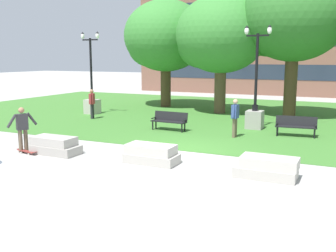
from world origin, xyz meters
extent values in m
plane|color=#A3A09B|center=(0.00, 0.00, 0.00)|extent=(140.00, 140.00, 0.00)
cube|color=#3D752D|center=(0.00, 10.00, 0.01)|extent=(40.00, 20.00, 0.02)
cube|color=#9E9991|center=(-4.06, -2.40, 0.16)|extent=(1.80, 0.90, 0.32)
cube|color=#A6A098|center=(-4.16, -2.40, 0.48)|extent=(1.66, 0.83, 0.32)
cube|color=#B2ADA3|center=(-0.23, -2.05, 0.16)|extent=(1.80, 0.90, 0.32)
cube|color=#BBB6AB|center=(-0.26, -2.05, 0.48)|extent=(1.66, 0.83, 0.32)
cube|color=#B2ADA3|center=(3.61, -2.08, 0.16)|extent=(1.80, 0.90, 0.32)
cube|color=#BBB6AB|center=(3.71, -2.08, 0.48)|extent=(1.66, 0.83, 0.32)
cylinder|color=brown|center=(-5.32, -2.60, 0.43)|extent=(0.15, 0.15, 0.86)
cylinder|color=brown|center=(-5.42, -2.77, 0.43)|extent=(0.15, 0.15, 0.86)
cube|color=#2D2D30|center=(-5.37, -2.69, 1.16)|extent=(0.40, 0.47, 0.60)
cylinder|color=#2D2D30|center=(-5.25, -2.30, 1.23)|extent=(0.28, 0.39, 0.51)
cylinder|color=#2D2D30|center=(-5.50, -3.07, 1.23)|extent=(0.28, 0.39, 0.51)
sphere|color=#9E7051|center=(-5.37, -2.69, 1.60)|extent=(0.22, 0.22, 0.22)
cube|color=maroon|center=(-5.06, -2.83, 0.09)|extent=(0.82, 0.33, 0.02)
cube|color=maroon|center=(-4.61, -2.91, 0.11)|extent=(0.15, 0.22, 0.06)
cube|color=maroon|center=(-5.50, -2.76, 0.11)|extent=(0.15, 0.22, 0.06)
cylinder|color=silver|center=(-4.82, -2.76, 0.03)|extent=(0.06, 0.04, 0.06)
cylinder|color=silver|center=(-4.86, -2.98, 0.03)|extent=(0.06, 0.04, 0.06)
cylinder|color=silver|center=(-5.26, -2.69, 0.03)|extent=(0.06, 0.04, 0.06)
cylinder|color=silver|center=(-5.29, -2.91, 0.03)|extent=(0.06, 0.04, 0.06)
cube|color=black|center=(3.61, 4.65, 0.46)|extent=(1.83, 0.62, 0.05)
cube|color=black|center=(3.58, 4.89, 0.69)|extent=(1.80, 0.30, 0.46)
cube|color=black|center=(2.77, 4.56, 0.58)|extent=(0.10, 0.40, 0.04)
cube|color=black|center=(4.45, 4.73, 0.58)|extent=(0.10, 0.40, 0.04)
cylinder|color=black|center=(2.83, 4.41, 0.23)|extent=(0.07, 0.07, 0.41)
cylinder|color=black|center=(4.42, 4.57, 0.23)|extent=(0.07, 0.07, 0.41)
cylinder|color=black|center=(2.80, 4.73, 0.23)|extent=(0.07, 0.07, 0.41)
cylinder|color=black|center=(4.39, 4.88, 0.23)|extent=(0.07, 0.07, 0.41)
cube|color=black|center=(-2.21, 3.56, 0.46)|extent=(1.82, 0.53, 0.05)
cube|color=black|center=(-2.20, 3.81, 0.69)|extent=(1.80, 0.22, 0.46)
cube|color=black|center=(-3.05, 3.60, 0.58)|extent=(0.08, 0.40, 0.04)
cube|color=black|center=(-1.37, 3.52, 0.58)|extent=(0.08, 0.40, 0.04)
cylinder|color=black|center=(-3.02, 3.44, 0.23)|extent=(0.07, 0.07, 0.41)
cylinder|color=black|center=(-1.42, 3.36, 0.23)|extent=(0.07, 0.07, 0.41)
cylinder|color=black|center=(-3.00, 3.76, 0.23)|extent=(0.07, 0.07, 0.41)
cylinder|color=black|center=(-1.40, 3.68, 0.23)|extent=(0.07, 0.07, 0.41)
cube|color=#ADA89E|center=(-9.08, 6.84, 0.47)|extent=(0.80, 0.80, 0.90)
cylinder|color=black|center=(-9.08, 6.84, 1.07)|extent=(0.28, 0.28, 0.30)
cylinder|color=black|center=(-9.08, 6.84, 2.82)|extent=(0.14, 0.14, 3.80)
cube|color=black|center=(-9.08, 6.84, 4.62)|extent=(1.10, 0.08, 0.08)
ellipsoid|color=white|center=(-9.63, 6.84, 4.86)|extent=(0.22, 0.22, 0.36)
cone|color=black|center=(-9.63, 6.84, 5.05)|extent=(0.20, 0.20, 0.13)
ellipsoid|color=white|center=(-8.53, 6.84, 4.86)|extent=(0.22, 0.22, 0.36)
cone|color=black|center=(-8.53, 6.84, 5.05)|extent=(0.20, 0.20, 0.13)
cube|color=gray|center=(1.46, 5.90, 0.47)|extent=(0.80, 0.80, 0.90)
cylinder|color=black|center=(1.46, 5.90, 1.07)|extent=(0.28, 0.28, 0.30)
cylinder|color=black|center=(1.46, 5.90, 2.80)|extent=(0.14, 0.14, 3.77)
cube|color=black|center=(1.46, 5.90, 4.59)|extent=(1.10, 0.08, 0.08)
ellipsoid|color=white|center=(0.91, 5.90, 4.83)|extent=(0.22, 0.22, 0.36)
cone|color=black|center=(0.91, 5.90, 5.02)|extent=(0.20, 0.20, 0.13)
ellipsoid|color=white|center=(2.01, 5.90, 4.83)|extent=(0.22, 0.22, 0.36)
cone|color=black|center=(2.01, 5.90, 5.02)|extent=(0.20, 0.20, 0.13)
cylinder|color=#4C3823|center=(-6.48, 12.24, 1.73)|extent=(0.74, 0.74, 3.41)
ellipsoid|color=#387F33|center=(-6.48, 12.24, 5.06)|extent=(5.92, 5.92, 5.03)
sphere|color=#387F33|center=(-8.11, 12.84, 4.47)|extent=(3.26, 3.26, 3.26)
sphere|color=#387F33|center=(-5.00, 11.65, 5.36)|extent=(2.96, 2.96, 2.96)
cylinder|color=#4C3823|center=(2.45, 10.70, 2.11)|extent=(0.74, 0.74, 4.18)
ellipsoid|color=#2D6B28|center=(2.45, 10.70, 5.86)|extent=(6.04, 6.04, 5.13)
sphere|color=#2D6B28|center=(0.79, 11.30, 5.25)|extent=(3.32, 3.32, 3.32)
sphere|color=#2D6B28|center=(3.96, 10.09, 6.16)|extent=(3.02, 3.02, 3.02)
cylinder|color=brown|center=(-1.84, 10.55, 1.72)|extent=(0.72, 0.72, 3.39)
ellipsoid|color=#387F33|center=(-1.84, 10.55, 4.98)|extent=(5.69, 5.69, 4.84)
sphere|color=#387F33|center=(-3.41, 11.12, 4.41)|extent=(3.13, 3.13, 3.13)
sphere|color=#387F33|center=(-0.42, 9.98, 5.26)|extent=(2.84, 2.84, 2.84)
cylinder|color=#28282D|center=(-7.81, 5.03, 0.45)|extent=(0.15, 0.15, 0.86)
cylinder|color=#28282D|center=(-7.87, 5.23, 0.45)|extent=(0.15, 0.15, 0.86)
cube|color=maroon|center=(-7.84, 5.13, 1.18)|extent=(0.35, 0.45, 0.60)
cylinder|color=maroon|center=(-7.77, 4.90, 1.20)|extent=(0.13, 0.15, 0.56)
cylinder|color=maroon|center=(-7.92, 5.36, 1.20)|extent=(0.13, 0.15, 0.56)
sphere|color=#9E7051|center=(-7.84, 5.13, 1.62)|extent=(0.22, 0.22, 0.22)
cylinder|color=brown|center=(1.14, 3.25, 0.45)|extent=(0.15, 0.15, 0.86)
cylinder|color=brown|center=(1.15, 3.45, 0.45)|extent=(0.15, 0.15, 0.86)
cube|color=#334784|center=(1.15, 3.35, 1.18)|extent=(0.27, 0.42, 0.60)
cylinder|color=#334784|center=(1.13, 3.13, 1.21)|extent=(0.11, 0.17, 0.56)
cylinder|color=#334784|center=(1.17, 3.58, 1.21)|extent=(0.11, 0.17, 0.56)
sphere|color=tan|center=(1.15, 3.35, 1.62)|extent=(0.22, 0.22, 0.22)
cube|color=brown|center=(-1.97, 24.50, 6.48)|extent=(25.98, 1.00, 12.97)
cube|color=#232D3D|center=(-1.97, 23.98, 2.20)|extent=(19.49, 0.03, 1.40)
cube|color=#232D3D|center=(-1.97, 23.98, 5.20)|extent=(19.49, 0.03, 1.40)
cube|color=#232D3D|center=(-1.97, 23.98, 8.20)|extent=(19.49, 0.03, 1.40)
camera|label=1|loc=(5.75, -13.53, 3.54)|focal=42.00mm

